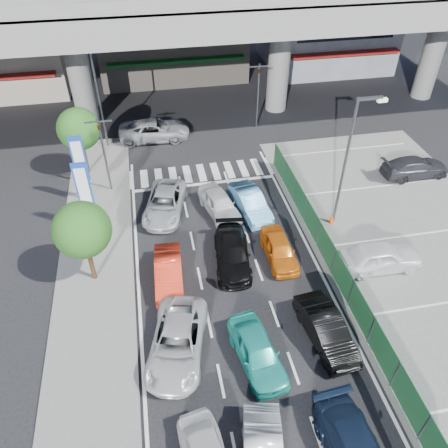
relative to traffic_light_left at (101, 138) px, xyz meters
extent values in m
plane|color=black|center=(6.20, -12.00, -3.94)|extent=(120.00, 120.00, 0.00)
cube|color=#585856|center=(17.20, -10.00, -3.91)|extent=(12.00, 28.00, 0.06)
cube|color=#585856|center=(-0.80, -8.00, -3.88)|extent=(4.00, 30.00, 0.12)
cylinder|color=slate|center=(-1.80, 10.00, 0.06)|extent=(1.80, 1.80, 8.00)
cylinder|color=slate|center=(14.20, 10.00, 0.06)|extent=(1.80, 1.80, 8.00)
cylinder|color=slate|center=(28.20, 10.00, 0.06)|extent=(1.80, 1.80, 8.00)
cube|color=slate|center=(6.20, 10.00, 5.06)|extent=(64.00, 14.00, 2.00)
cube|color=slate|center=(6.20, 3.20, 6.36)|extent=(64.00, 0.40, 0.90)
cube|color=#125A1C|center=(6.20, 15.90, -1.14)|extent=(12.60, 1.60, 0.25)
cube|color=slate|center=(22.20, 20.00, 2.06)|extent=(12.00, 10.00, 12.00)
cube|color=maroon|center=(22.20, 14.90, -1.14)|extent=(10.80, 1.60, 0.25)
cube|color=black|center=(22.20, 14.98, 2.66)|extent=(9.60, 0.10, 5.40)
cylinder|color=#595B60|center=(0.00, 0.00, -1.34)|extent=(0.14, 0.14, 5.20)
cube|color=#595B60|center=(0.00, 0.00, 1.06)|extent=(1.60, 0.08, 0.08)
imported|color=black|center=(0.00, 0.00, 0.76)|extent=(0.26, 1.24, 0.50)
cylinder|color=#595B60|center=(11.70, 7.00, -1.34)|extent=(0.14, 0.14, 5.20)
cube|color=#595B60|center=(11.70, 7.00, 1.06)|extent=(1.60, 0.08, 0.08)
imported|color=black|center=(11.70, 7.00, 0.76)|extent=(0.26, 1.24, 0.50)
cylinder|color=#595B60|center=(13.20, -6.00, 0.06)|extent=(0.16, 0.16, 8.00)
cube|color=#595B60|center=(13.80, -6.00, 3.96)|extent=(1.40, 0.15, 0.15)
cube|color=silver|center=(14.50, -6.00, 3.81)|extent=(0.50, 0.22, 0.18)
cylinder|color=#595B60|center=(-0.30, 6.00, 0.06)|extent=(0.16, 0.16, 8.00)
cube|color=#595B60|center=(0.30, 6.00, 3.96)|extent=(1.40, 0.15, 0.15)
cube|color=silver|center=(1.00, 6.00, 3.81)|extent=(0.50, 0.22, 0.18)
cylinder|color=#595B60|center=(-1.00, -4.00, -2.84)|extent=(0.10, 0.10, 2.20)
cube|color=#153994|center=(-1.00, -4.00, -0.74)|extent=(0.80, 0.12, 3.00)
cube|color=white|center=(-1.00, -4.07, -0.74)|extent=(0.60, 0.02, 2.40)
cylinder|color=#595B60|center=(-1.40, -1.00, -2.84)|extent=(0.10, 0.10, 2.20)
cube|color=#153994|center=(-1.40, -1.00, -0.74)|extent=(0.80, 0.12, 3.00)
cube|color=white|center=(-1.40, -1.07, -0.74)|extent=(0.60, 0.02, 2.40)
cylinder|color=#382314|center=(-0.80, -8.00, -2.74)|extent=(0.24, 0.24, 2.40)
sphere|color=#174B15|center=(-0.80, -8.00, -0.54)|extent=(2.80, 2.80, 2.80)
cylinder|color=#382314|center=(-1.60, 2.50, -2.74)|extent=(0.24, 0.24, 2.40)
sphere|color=#174B15|center=(-1.60, 2.50, -0.54)|extent=(2.80, 2.80, 2.80)
imported|color=silver|center=(2.99, -13.22, -3.25)|extent=(3.47, 5.38, 1.38)
imported|color=teal|center=(6.33, -14.34, -3.25)|extent=(2.21, 4.25, 1.38)
imported|color=black|center=(9.65, -13.81, -3.26)|extent=(1.91, 4.27, 1.36)
imported|color=red|center=(3.01, -8.87, -3.28)|extent=(1.61, 4.03, 1.30)
imported|color=black|center=(6.52, -8.11, -3.28)|extent=(2.39, 4.74, 1.32)
imported|color=orange|center=(9.10, -8.30, -3.31)|extent=(1.51, 3.70, 1.26)
imported|color=#A9ACB0|center=(3.33, -2.99, -3.27)|extent=(3.33, 5.22, 1.34)
imported|color=silver|center=(6.63, -3.69, -3.25)|extent=(2.52, 4.32, 1.38)
imported|color=#579ACA|center=(8.50, -3.95, -3.25)|extent=(2.15, 4.37, 1.38)
imported|color=#9E9EA5|center=(3.34, 6.51, -3.18)|extent=(5.56, 2.79, 1.51)
imported|color=white|center=(14.09, -10.03, -3.11)|extent=(4.51, 1.86, 1.53)
imported|color=#2F2F34|center=(20.58, -2.22, -3.20)|extent=(4.70, 1.98, 1.36)
cone|color=red|center=(13.07, -6.00, -3.56)|extent=(0.41, 0.41, 0.63)
camera|label=1|loc=(2.86, -24.76, 12.97)|focal=35.00mm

